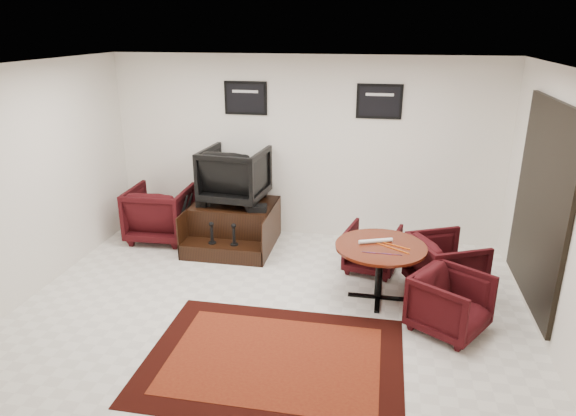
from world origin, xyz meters
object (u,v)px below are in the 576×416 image
(armchair_side, at_px, (160,210))
(table_chair_corner, at_px, (451,301))
(shine_chair, at_px, (235,172))
(shine_podium, at_px, (234,226))
(table_chair_window, at_px, (446,262))
(table_chair_back, at_px, (373,246))
(meeting_table, at_px, (380,252))

(armchair_side, xyz_separation_m, table_chair_corner, (4.19, -1.87, -0.09))
(shine_chair, xyz_separation_m, table_chair_corner, (3.00, -2.01, -0.74))
(shine_podium, relative_size, table_chair_window, 1.60)
(table_chair_corner, bearing_deg, table_chair_back, 66.31)
(shine_podium, relative_size, meeting_table, 1.18)
(meeting_table, xyz_separation_m, table_chair_corner, (0.78, -0.57, -0.25))
(shine_podium, distance_m, shine_chair, 0.82)
(meeting_table, distance_m, table_chair_back, 0.84)
(armchair_side, relative_size, table_chair_corner, 1.26)
(table_chair_window, bearing_deg, meeting_table, 88.98)
(table_chair_back, distance_m, table_chair_window, 1.02)
(armchair_side, height_order, table_chair_window, armchair_side)
(table_chair_back, bearing_deg, meeting_table, 110.14)
(shine_podium, distance_m, table_chair_corner, 3.53)
(armchair_side, relative_size, meeting_table, 0.85)
(armchair_side, relative_size, table_chair_window, 1.16)
(meeting_table, height_order, table_chair_back, meeting_table)
(shine_podium, relative_size, armchair_side, 1.38)
(armchair_side, bearing_deg, meeting_table, 157.10)
(table_chair_corner, bearing_deg, shine_podium, 91.34)
(armchair_side, height_order, table_chair_corner, armchair_side)
(shine_podium, xyz_separation_m, armchair_side, (-1.19, -0.00, 0.17))
(meeting_table, xyz_separation_m, table_chair_back, (-0.10, 0.79, -0.28))
(meeting_table, bearing_deg, shine_podium, 149.61)
(table_chair_back, relative_size, table_chair_window, 0.87)
(table_chair_window, bearing_deg, shine_chair, 45.64)
(table_chair_back, bearing_deg, armchair_side, 3.92)
(table_chair_corner, bearing_deg, table_chair_window, 30.91)
(shine_podium, height_order, meeting_table, meeting_table)
(table_chair_window, bearing_deg, table_chair_back, 40.29)
(shine_podium, bearing_deg, table_chair_back, -13.59)
(shine_chair, relative_size, table_chair_back, 1.34)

